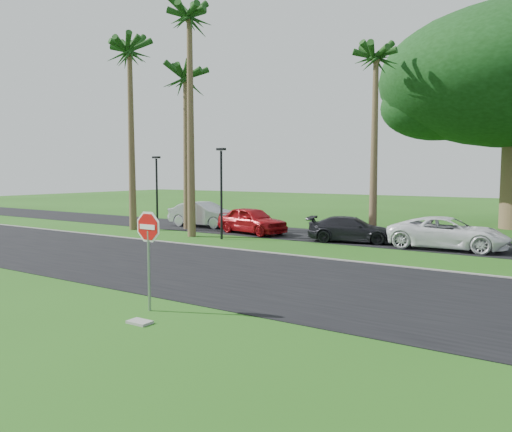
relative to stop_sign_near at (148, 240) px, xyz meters
The scene contains 16 objects.
ground 3.52m from the stop_sign_near, 99.46° to the left, with size 120.00×120.00×0.00m, color #214E13.
road 5.33m from the stop_sign_near, 95.71° to the left, with size 120.00×8.00×0.02m, color black.
parking_strip 15.61m from the stop_sign_near, 91.85° to the left, with size 120.00×5.00×0.02m, color black.
curb 9.23m from the stop_sign_near, 93.16° to the left, with size 120.00×0.12×0.06m, color gray.
stop_sign_near is the anchor object (origin of this frame).
palm_left_far 19.90m from the stop_sign_near, 138.37° to the left, with size 5.00×5.00×11.50m.
palm_left_mid 19.10m from the stop_sign_near, 128.16° to the left, with size 5.00×5.00×10.00m.
palm_left_near 17.07m from the stop_sign_near, 126.47° to the left, with size 5.00×5.00×12.50m.
palm_center 18.54m from the stop_sign_near, 91.68° to the left, with size 5.00×5.00×10.50m.
streetlight_left 17.34m from the stop_sign_near, 133.83° to the left, with size 0.45×0.25×4.34m.
streetlight_right 13.24m from the stop_sign_near, 119.48° to the left, with size 0.45×0.25×4.64m.
car_silver 18.87m from the stop_sign_near, 125.13° to the left, with size 1.63×4.66×1.54m, color #B7BABF.
car_red 15.68m from the stop_sign_near, 114.41° to the left, with size 1.74×4.32×1.47m, color #A60D14.
car_dark 14.17m from the stop_sign_near, 92.11° to the left, with size 1.73×4.26×1.24m, color black.
car_minivan 14.95m from the stop_sign_near, 74.69° to the left, with size 2.36×5.12×1.42m, color white.
utility_slab 2.03m from the stop_sign_near, 57.14° to the right, with size 0.55×0.35×0.06m, color gray.
Camera 1 is at (9.38, -11.70, 3.45)m, focal length 35.00 mm.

